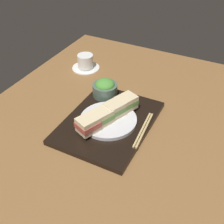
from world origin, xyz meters
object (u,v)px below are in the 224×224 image
sandwich_inner_far (114,109)px  sandwich_farmost (126,102)px  sandwich_plate (108,120)px  sandwich_inner_near (102,117)px  chopsticks_pair (143,130)px  sandwich_nearmost (88,124)px  coffee_cup (85,62)px  salad_bowl (105,88)px

sandwich_inner_far → sandwich_farmost: 6.41cm
sandwich_plate → sandwich_inner_near: size_ratio=2.36×
sandwich_farmost → chopsticks_pair: (-7.79, -10.48, -3.72)cm
sandwich_nearmost → coffee_cup: bearing=32.4°
sandwich_nearmost → salad_bowl: (23.83, 5.97, -0.67)cm
sandwich_plate → sandwich_farmost: size_ratio=2.31×
sandwich_plate → chopsticks_pair: 13.81cm
sandwich_inner_far → sandwich_inner_near: bearing=160.1°
sandwich_plate → sandwich_nearmost: (-9.05, 3.27, 3.47)cm
sandwich_farmost → salad_bowl: (5.74, 12.51, -0.57)cm
sandwich_farmost → sandwich_plate: bearing=160.1°
sandwich_nearmost → sandwich_farmost: (18.09, -6.54, -0.09)cm
sandwich_nearmost → chopsticks_pair: 20.26cm
sandwich_nearmost → salad_bowl: bearing=14.1°
sandwich_plate → sandwich_inner_near: bearing=160.1°
sandwich_plate → sandwich_inner_far: size_ratio=2.32×
sandwich_plate → sandwich_nearmost: size_ratio=2.28×
salad_bowl → coffee_cup: size_ratio=0.76×
salad_bowl → chopsticks_pair: salad_bowl is taller
sandwich_plate → sandwich_inner_far: 4.71cm
sandwich_inner_far → coffee_cup: 43.96cm
sandwich_plate → coffee_cup: 45.29cm
sandwich_nearmost → sandwich_farmost: 19.24cm
sandwich_farmost → salad_bowl: bearing=65.4°
sandwich_nearmost → sandwich_inner_near: sandwich_nearmost is taller
sandwich_plate → salad_bowl: bearing=32.0°
sandwich_plate → coffee_cup: bearing=42.0°
sandwich_nearmost → sandwich_farmost: sandwich_nearmost is taller
salad_bowl → chopsticks_pair: size_ratio=0.52×
sandwich_inner_near → salad_bowl: size_ratio=0.88×
sandwich_plate → sandwich_farmost: bearing=-19.9°
sandwich_farmost → chopsticks_pair: sandwich_farmost is taller
sandwich_inner_near → sandwich_inner_far: 6.41cm
sandwich_nearmost → coffee_cup: (42.69, 27.05, -2.95)cm
coffee_cup → chopsticks_pair: bearing=-126.3°
sandwich_inner_near → sandwich_farmost: same height
chopsticks_pair → salad_bowl: bearing=59.5°
sandwich_plate → coffee_cup: size_ratio=1.58×
sandwich_farmost → sandwich_inner_far: bearing=160.1°
sandwich_nearmost → salad_bowl: 24.58cm
sandwich_inner_near → sandwich_inner_far: bearing=-19.9°
sandwich_plate → salad_bowl: 17.66cm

